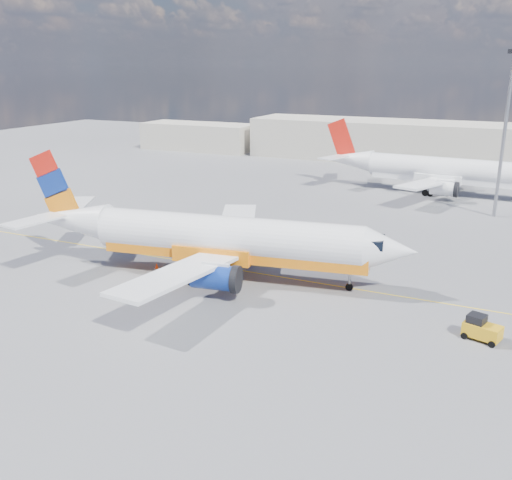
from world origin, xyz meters
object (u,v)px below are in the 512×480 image
at_px(traffic_cone, 157,266).
at_px(second_jet, 440,171).
at_px(main_jet, 216,238).
at_px(gse_tug, 481,329).

bearing_deg(traffic_cone, second_jet, 66.62).
height_order(main_jet, second_jet, main_jet).
xyz_separation_m(second_jet, traffic_cone, (-20.04, -46.34, -3.29)).
distance_m(second_jet, traffic_cone, 50.60).
bearing_deg(traffic_cone, gse_tug, -5.07).
relative_size(second_jet, gse_tug, 12.45).
distance_m(gse_tug, traffic_cone, 29.85).
distance_m(main_jet, second_jet, 47.75).
bearing_deg(gse_tug, second_jet, 118.23).
xyz_separation_m(gse_tug, traffic_cone, (-29.73, 2.64, -0.57)).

